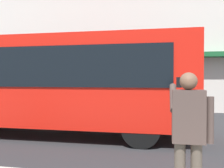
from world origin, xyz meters
TOP-DOWN VIEW (x-y plane):
  - ground_plane at (0.00, 0.00)m, footprint 60.00×60.00m
  - building_facade_far at (-0.02, -6.80)m, footprint 28.00×1.55m
  - red_bus at (3.15, 0.07)m, footprint 9.05×2.54m
  - pedestrian_photographer at (-0.75, 4.35)m, footprint 0.53×0.52m

SIDE VIEW (x-z plane):
  - ground_plane at x=0.00m, z-range 0.00..0.00m
  - pedestrian_photographer at x=-0.75m, z-range 0.29..1.99m
  - red_bus at x=3.15m, z-range 0.14..3.22m
  - building_facade_far at x=-0.02m, z-range -0.01..11.99m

